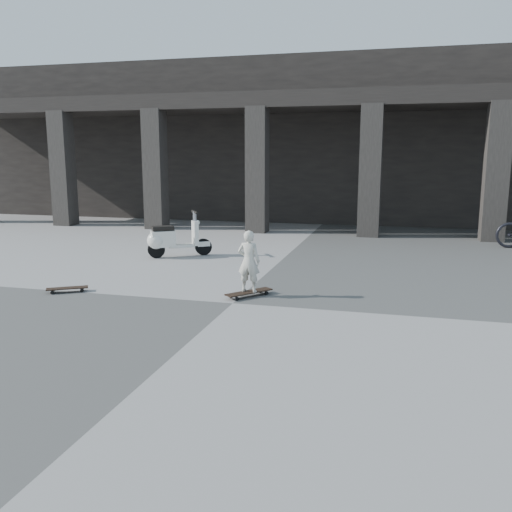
% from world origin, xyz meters
% --- Properties ---
extents(ground, '(90.00, 90.00, 0.00)m').
position_xyz_m(ground, '(0.00, 0.00, 0.00)').
color(ground, '#4A4A48').
rests_on(ground, ground).
extents(colonnade, '(28.00, 8.82, 6.00)m').
position_xyz_m(colonnade, '(-0.00, 13.77, 3.03)').
color(colonnade, black).
rests_on(colonnade, ground).
extents(longboard, '(0.75, 0.86, 0.09)m').
position_xyz_m(longboard, '(0.15, 0.50, 0.07)').
color(longboard, black).
rests_on(longboard, ground).
extents(skateboard_spare, '(0.73, 0.54, 0.09)m').
position_xyz_m(skateboard_spare, '(-3.19, -0.06, 0.07)').
color(skateboard_spare, black).
rests_on(skateboard_spare, ground).
extents(child, '(0.41, 0.28, 1.11)m').
position_xyz_m(child, '(0.15, 0.50, 0.65)').
color(child, beige).
rests_on(child, longboard).
extents(scooter, '(1.41, 1.04, 1.13)m').
position_xyz_m(scooter, '(-2.78, 3.65, 0.45)').
color(scooter, black).
rests_on(scooter, ground).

